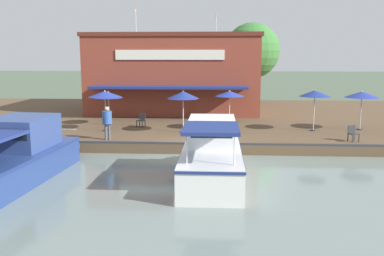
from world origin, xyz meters
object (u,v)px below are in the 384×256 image
Objects in this scene: patio_umbrella_back_row at (230,94)px; patio_umbrella_mid_patio_left at (105,94)px; person_mid_patio at (107,119)px; motorboat_distant_upstream at (18,157)px; cafe_chair_under_first_umbrella at (353,133)px; patio_umbrella_near_quay_edge at (183,95)px; cafe_chair_mid_patio at (217,122)px; motorboat_second_along at (212,156)px; tree_upstream_bank at (250,52)px; cafe_chair_far_corner_seat at (141,119)px; patio_umbrella_by_entrance at (108,95)px; patio_umbrella_mid_patio_right at (315,94)px; cafe_chair_facing_river at (6,129)px; waterfront_restaurant at (176,73)px; patio_umbrella_far_corner at (362,95)px.

patio_umbrella_mid_patio_left is (0.78, -7.49, 0.01)m from patio_umbrella_back_row.
motorboat_distant_upstream is at bearing -23.24° from person_mid_patio.
motorboat_distant_upstream is at bearing -69.26° from cafe_chair_under_first_umbrella.
cafe_chair_under_first_umbrella is (2.12, 9.29, -1.76)m from patio_umbrella_near_quay_edge.
person_mid_patio is 0.19× the size of motorboat_distant_upstream.
cafe_chair_mid_patio is (-1.07, 2.01, -1.76)m from patio_umbrella_near_quay_edge.
motorboat_second_along reaches higher than cafe_chair_under_first_umbrella.
tree_upstream_bank reaches higher than cafe_chair_mid_patio.
patio_umbrella_back_row is 2.88× the size of cafe_chair_far_corner_seat.
patio_umbrella_mid_patio_left reaches higher than cafe_chair_mid_patio.
tree_upstream_bank is at bearing 167.98° from cafe_chair_mid_patio.
patio_umbrella_by_entrance is at bearing -107.47° from cafe_chair_under_first_umbrella.
patio_umbrella_near_quay_edge is at bearing -82.53° from patio_umbrella_mid_patio_right.
patio_umbrella_near_quay_edge is 0.26× the size of motorboat_distant_upstream.
cafe_chair_facing_river is (3.23, -17.68, -1.79)m from patio_umbrella_mid_patio_right.
cafe_chair_facing_river is (4.02, -6.94, 0.00)m from cafe_chair_far_corner_seat.
motorboat_second_along is at bearing 10.22° from waterfront_restaurant.
patio_umbrella_far_corner is at bearing 95.06° from patio_umbrella_mid_patio_left.
waterfront_restaurant reaches higher than patio_umbrella_mid_patio_right.
person_mid_patio is at bearing -10.94° from waterfront_restaurant.
tree_upstream_bank is (-13.88, 2.96, 4.31)m from cafe_chair_mid_patio.
waterfront_restaurant is 10.60m from patio_umbrella_near_quay_edge.
tree_upstream_bank reaches higher than patio_umbrella_far_corner.
cafe_chair_facing_river is at bearing -33.41° from waterfront_restaurant.
cafe_chair_under_first_umbrella is 9.26m from motorboat_second_along.
patio_umbrella_back_row is 0.33× the size of tree_upstream_bank.
patio_umbrella_by_entrance is 0.30× the size of tree_upstream_bank.
patio_umbrella_mid_patio_left reaches higher than patio_umbrella_far_corner.
patio_umbrella_near_quay_edge is (10.47, 1.44, -0.86)m from waterfront_restaurant.
patio_umbrella_far_corner is 0.97× the size of patio_umbrella_mid_patio_left.
tree_upstream_bank reaches higher than patio_umbrella_near_quay_edge.
cafe_chair_far_corner_seat is at bearing 120.06° from cafe_chair_facing_river.
patio_umbrella_far_corner is 21.02m from cafe_chair_facing_river.
waterfront_restaurant is 5.46× the size of patio_umbrella_back_row.
patio_umbrella_mid_patio_right is 2.95× the size of cafe_chair_under_first_umbrella.
patio_umbrella_far_corner is at bearing 97.97° from patio_umbrella_near_quay_edge.
cafe_chair_far_corner_seat and cafe_chair_facing_river have the same top height.
patio_umbrella_by_entrance is at bearing 173.27° from motorboat_distant_upstream.
motorboat_distant_upstream reaches higher than cafe_chair_mid_patio.
tree_upstream_bank is (-17.15, 14.76, 4.31)m from cafe_chair_facing_river.
motorboat_second_along reaches higher than cafe_chair_far_corner_seat.
waterfront_restaurant is at bearing -126.11° from patio_umbrella_far_corner.
patio_umbrella_by_entrance is 0.90× the size of patio_umbrella_mid_patio_left.
tree_upstream_bank is at bearing 141.26° from patio_umbrella_by_entrance.
waterfront_restaurant reaches higher than motorboat_distant_upstream.
cafe_chair_far_corner_seat is 0.09× the size of motorboat_distant_upstream.
waterfront_restaurant is 15.22m from patio_umbrella_far_corner.
cafe_chair_mid_patio is at bearing 79.36° from patio_umbrella_by_entrance.
motorboat_distant_upstream is (5.91, -15.62, -0.12)m from cafe_chair_under_first_umbrella.
motorboat_second_along is at bearing 93.12° from motorboat_distant_upstream.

